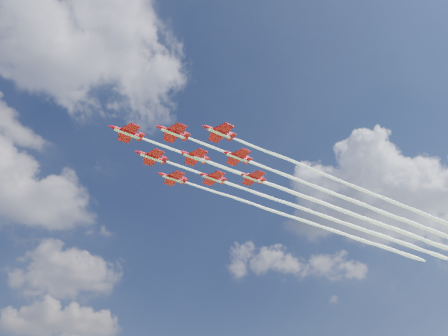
# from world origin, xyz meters

# --- Properties ---
(jet_lead) EXTENTS (133.51, 15.01, 2.59)m
(jet_lead) POSITION_xyz_m (43.19, -0.41, 82.61)
(jet_lead) COLOR red
(jet_row2_port) EXTENTS (133.51, 15.01, 2.59)m
(jet_row2_port) POSITION_xyz_m (54.22, -6.49, 82.61)
(jet_row2_port) COLOR red
(jet_row2_starb) EXTENTS (133.51, 15.01, 2.59)m
(jet_row2_starb) POSITION_xyz_m (53.18, 7.25, 82.61)
(jet_row2_starb) COLOR red
(jet_row3_port) EXTENTS (133.51, 15.01, 2.59)m
(jet_row3_port) POSITION_xyz_m (65.25, -12.56, 82.61)
(jet_row3_port) COLOR red
(jet_row3_centre) EXTENTS (133.51, 15.01, 2.59)m
(jet_row3_centre) POSITION_xyz_m (64.21, 1.18, 82.61)
(jet_row3_centre) COLOR red
(jet_row3_starb) EXTENTS (133.51, 15.01, 2.59)m
(jet_row3_starb) POSITION_xyz_m (63.17, 14.92, 82.61)
(jet_row3_starb) COLOR red
(jet_row4_port) EXTENTS (133.51, 15.01, 2.59)m
(jet_row4_port) POSITION_xyz_m (75.25, -4.89, 82.61)
(jet_row4_port) COLOR red
(jet_row4_starb) EXTENTS (133.51, 15.01, 2.59)m
(jet_row4_starb) POSITION_xyz_m (74.20, 8.84, 82.61)
(jet_row4_starb) COLOR red
(jet_tail) EXTENTS (133.51, 15.01, 2.59)m
(jet_tail) POSITION_xyz_m (85.24, 2.77, 82.61)
(jet_tail) COLOR red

